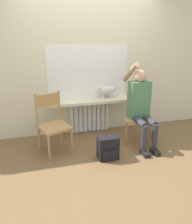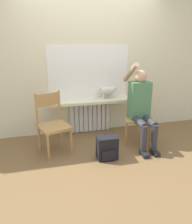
{
  "view_description": "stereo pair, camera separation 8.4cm",
  "coord_description": "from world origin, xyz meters",
  "px_view_note": "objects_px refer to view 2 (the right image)",
  "views": [
    {
      "loc": [
        -0.9,
        -2.67,
        1.75
      ],
      "look_at": [
        0.0,
        0.65,
        0.56
      ],
      "focal_mm": 35.0,
      "sensor_mm": 36.0,
      "label": 1
    },
    {
      "loc": [
        -0.82,
        -2.69,
        1.75
      ],
      "look_at": [
        0.0,
        0.65,
        0.56
      ],
      "focal_mm": 35.0,
      "sensor_mm": 36.0,
      "label": 2
    }
  ],
  "objects_px": {
    "chair_left": "(53,123)",
    "person": "(141,105)",
    "backpack": "(107,148)",
    "chair_right": "(139,115)",
    "cat": "(108,91)"
  },
  "relations": [
    {
      "from": "chair_left",
      "to": "person",
      "type": "xyz_separation_m",
      "value": [
        1.43,
        -0.11,
        0.22
      ]
    },
    {
      "from": "backpack",
      "to": "chair_right",
      "type": "bearing_deg",
      "value": 33.08
    },
    {
      "from": "person",
      "to": "cat",
      "type": "bearing_deg",
      "value": 120.0
    },
    {
      "from": "chair_right",
      "to": "chair_left",
      "type": "bearing_deg",
      "value": -156.13
    },
    {
      "from": "cat",
      "to": "chair_right",
      "type": "bearing_deg",
      "value": -53.8
    },
    {
      "from": "chair_left",
      "to": "person",
      "type": "relative_size",
      "value": 0.68
    },
    {
      "from": "person",
      "to": "chair_right",
      "type": "bearing_deg",
      "value": 80.77
    },
    {
      "from": "chair_left",
      "to": "backpack",
      "type": "xyz_separation_m",
      "value": [
        0.76,
        -0.45,
        -0.3
      ]
    },
    {
      "from": "person",
      "to": "backpack",
      "type": "distance_m",
      "value": 0.91
    },
    {
      "from": "chair_right",
      "to": "cat",
      "type": "xyz_separation_m",
      "value": [
        -0.39,
        0.54,
        0.33
      ]
    },
    {
      "from": "backpack",
      "to": "chair_left",
      "type": "bearing_deg",
      "value": 149.3
    },
    {
      "from": "chair_left",
      "to": "cat",
      "type": "relative_size",
      "value": 2.21
    },
    {
      "from": "chair_right",
      "to": "person",
      "type": "bearing_deg",
      "value": -75.31
    },
    {
      "from": "chair_left",
      "to": "chair_right",
      "type": "bearing_deg",
      "value": -20.19
    },
    {
      "from": "chair_right",
      "to": "cat",
      "type": "bearing_deg",
      "value": 150.11
    }
  ]
}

